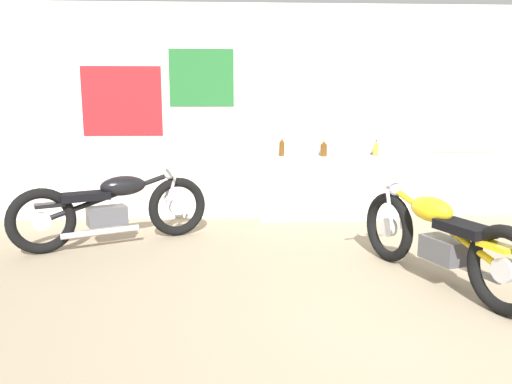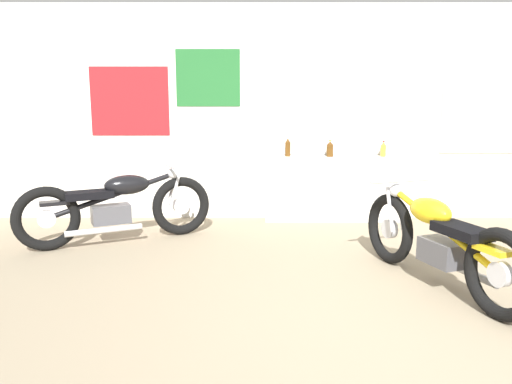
{
  "view_description": "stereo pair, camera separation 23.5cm",
  "coord_description": "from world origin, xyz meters",
  "px_view_note": "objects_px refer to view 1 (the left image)",
  "views": [
    {
      "loc": [
        -1.25,
        -2.98,
        1.57
      ],
      "look_at": [
        -1.03,
        1.78,
        0.7
      ],
      "focal_mm": 35.0,
      "sensor_mm": 36.0,
      "label": 1
    },
    {
      "loc": [
        -1.02,
        -2.98,
        1.57
      ],
      "look_at": [
        -1.03,
        1.78,
        0.7
      ],
      "focal_mm": 35.0,
      "sensor_mm": 36.0,
      "label": 2
    }
  ],
  "objects_px": {
    "bottle_leftmost": "(282,147)",
    "bottle_center": "(376,149)",
    "bottle_left_center": "(324,149)",
    "motorcycle_black": "(113,208)",
    "motorcycle_yellow": "(439,238)"
  },
  "relations": [
    {
      "from": "motorcycle_yellow",
      "to": "bottle_center",
      "type": "bearing_deg",
      "value": 87.0
    },
    {
      "from": "bottle_leftmost",
      "to": "bottle_left_center",
      "type": "height_order",
      "value": "bottle_leftmost"
    },
    {
      "from": "bottle_left_center",
      "to": "motorcycle_black",
      "type": "distance_m",
      "value": 2.78
    },
    {
      "from": "bottle_left_center",
      "to": "motorcycle_black",
      "type": "bearing_deg",
      "value": -157.4
    },
    {
      "from": "bottle_leftmost",
      "to": "bottle_center",
      "type": "distance_m",
      "value": 1.25
    },
    {
      "from": "motorcycle_black",
      "to": "motorcycle_yellow",
      "type": "bearing_deg",
      "value": -23.85
    },
    {
      "from": "bottle_center",
      "to": "bottle_left_center",
      "type": "bearing_deg",
      "value": -179.07
    },
    {
      "from": "bottle_leftmost",
      "to": "bottle_center",
      "type": "bearing_deg",
      "value": -1.15
    },
    {
      "from": "bottle_left_center",
      "to": "motorcycle_yellow",
      "type": "distance_m",
      "value": 2.54
    },
    {
      "from": "motorcycle_yellow",
      "to": "motorcycle_black",
      "type": "height_order",
      "value": "motorcycle_black"
    },
    {
      "from": "bottle_left_center",
      "to": "motorcycle_black",
      "type": "xyz_separation_m",
      "value": [
        -2.51,
        -1.05,
        -0.54
      ]
    },
    {
      "from": "bottle_center",
      "to": "motorcycle_black",
      "type": "bearing_deg",
      "value": -161.78
    },
    {
      "from": "bottle_leftmost",
      "to": "bottle_center",
      "type": "relative_size",
      "value": 1.24
    },
    {
      "from": "bottle_left_center",
      "to": "motorcycle_black",
      "type": "height_order",
      "value": "bottle_left_center"
    },
    {
      "from": "bottle_left_center",
      "to": "bottle_center",
      "type": "distance_m",
      "value": 0.7
    }
  ]
}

